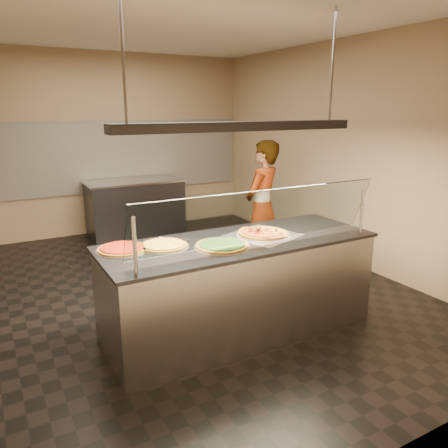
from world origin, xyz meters
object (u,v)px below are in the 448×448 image
pizza_cheese (164,245)px  worker (262,207)px  half_pizza_sausage (273,231)px  prep_table (136,208)px  serving_counter (239,286)px  half_pizza_pepperoni (253,234)px  perforated_tray (263,235)px  pizza_tomato (122,249)px  pizza_spinach (222,245)px  sneeze_guard (261,216)px  heat_lamp_housing (241,126)px  pizza_spatula (172,239)px

pizza_cheese → worker: bearing=32.4°
half_pizza_sausage → prep_table: size_ratio=0.33×
serving_counter → half_pizza_pepperoni: bearing=2.7°
serving_counter → perforated_tray: 0.54m
perforated_tray → pizza_tomato: bearing=170.6°
serving_counter → half_pizza_sausage: 0.62m
prep_table → worker: (0.91, -2.46, 0.39)m
pizza_spinach → prep_table: bearing=83.4°
sneeze_guard → pizza_spinach: bearing=137.3°
half_pizza_sausage → pizza_tomato: size_ratio=1.18×
sneeze_guard → perforated_tray: size_ratio=3.17×
prep_table → heat_lamp_housing: 4.04m
pizza_cheese → half_pizza_sausage: bearing=-7.5°
half_pizza_sausage → pizza_spatula: size_ratio=2.09×
worker → prep_table: bearing=-100.4°
sneeze_guard → pizza_spinach: 0.44m
sneeze_guard → half_pizza_sausage: size_ratio=4.40×
sneeze_guard → pizza_tomato: size_ratio=5.19×
perforated_tray → pizza_spinach: (-0.51, -0.12, 0.01)m
perforated_tray → pizza_spinach: bearing=-166.6°
half_pizza_pepperoni → prep_table: 3.78m
prep_table → worker: 2.66m
pizza_cheese → pizza_spinach: bearing=-30.8°
pizza_spatula → worker: size_ratio=0.15×
half_pizza_pepperoni → prep_table: (0.05, 3.74, -0.50)m
serving_counter → pizza_spatula: 0.79m
pizza_cheese → pizza_tomato: size_ratio=0.99×
sneeze_guard → pizza_cheese: 0.89m
half_pizza_sausage → pizza_cheese: (-1.07, 0.14, -0.01)m
pizza_tomato → worker: bearing=26.4°
pizza_spinach → pizza_tomato: (-0.78, 0.34, -0.00)m
perforated_tray → sneeze_guard: bearing=-127.2°
perforated_tray → pizza_spinach: 0.53m
prep_table → half_pizza_sausage: bearing=-87.2°
sneeze_guard → half_pizza_sausage: bearing=42.6°
perforated_tray → half_pizza_sausage: 0.12m
sneeze_guard → half_pizza_sausage: (0.38, 0.35, -0.27)m
prep_table → heat_lamp_housing: bearing=-93.0°
prep_table → heat_lamp_housing: size_ratio=0.69×
serving_counter → half_pizza_pepperoni: size_ratio=4.85×
sneeze_guard → pizza_cheese: size_ratio=5.24×
sneeze_guard → perforated_tray: (0.27, 0.35, -0.29)m
pizza_spinach → sneeze_guard: bearing=-42.7°
prep_table → pizza_spinach: bearing=-96.6°
sneeze_guard → half_pizza_pepperoni: sneeze_guard is taller
perforated_tray → half_pizza_pepperoni: (-0.11, 0.00, 0.03)m
half_pizza_pepperoni → pizza_cheese: 0.85m
perforated_tray → worker: size_ratio=0.43×
half_pizza_pepperoni → pizza_spinach: 0.42m
half_pizza_pepperoni → pizza_spatula: (-0.73, 0.22, -0.00)m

